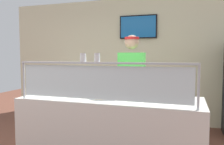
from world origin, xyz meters
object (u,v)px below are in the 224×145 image
pizza_server (105,95)px  pepper_flake_shaker (97,58)px  worker_figure (132,86)px  pizza_tray (106,96)px  parmesan_shaker (83,58)px  pizza_box_stack (70,81)px

pizza_server → pepper_flake_shaker: 0.54m
pepper_flake_shaker → worker_figure: size_ratio=0.05×
pizza_tray → parmesan_shaker: 0.59m
pizza_server → pepper_flake_shaker: bearing=-97.7°
pizza_tray → parmesan_shaker: parmesan_shaker is taller
pizza_box_stack → pizza_server: bearing=-51.7°
parmesan_shaker → pizza_box_stack: parmesan_shaker is taller
worker_figure → pizza_box_stack: (-1.67, 1.16, -0.11)m
pizza_tray → pepper_flake_shaker: 0.57m
pepper_flake_shaker → worker_figure: bearing=83.7°
pizza_tray → worker_figure: size_ratio=0.26×
pizza_tray → worker_figure: bearing=79.3°
worker_figure → pizza_box_stack: bearing=145.3°
pizza_tray → pizza_server: size_ratio=1.61×
pizza_tray → worker_figure: (0.14, 0.76, 0.04)m
pizza_server → parmesan_shaker: bearing=-126.1°
pizza_server → pepper_flake_shaker: (0.03, -0.31, 0.44)m
pizza_tray → pepper_flake_shaker: (0.02, -0.33, 0.46)m
pizza_box_stack → parmesan_shaker: bearing=-58.3°
pepper_flake_shaker → pizza_tray: bearing=94.0°
parmesan_shaker → pizza_tray: bearing=67.2°
parmesan_shaker → pizza_box_stack: size_ratio=0.21×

